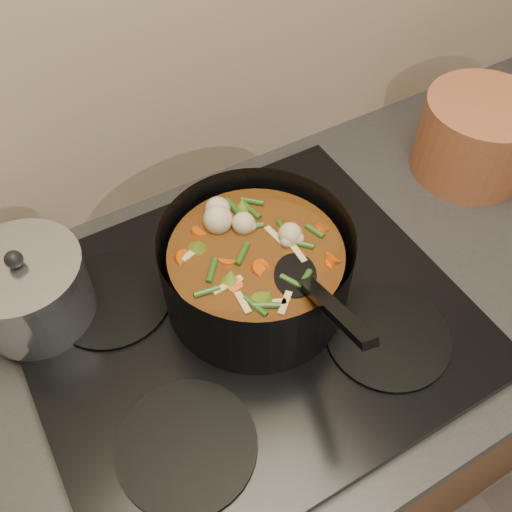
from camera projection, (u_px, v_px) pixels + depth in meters
counter at (249, 438)px, 1.21m from camera, size 2.64×0.64×0.91m
stovetop at (246, 321)px, 0.85m from camera, size 0.62×0.54×0.03m
stockpot at (256, 270)px, 0.82m from camera, size 0.35×0.41×0.20m
saucepan at (30, 290)px, 0.80m from camera, size 0.17×0.17×0.14m
terracotta_crock at (476, 137)px, 1.02m from camera, size 0.26×0.26×0.14m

